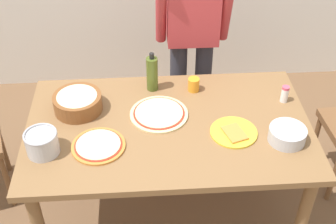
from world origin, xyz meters
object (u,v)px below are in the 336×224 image
object	(u,v)px
person_cook	(193,29)
olive_oil_bottle	(152,73)
steel_pot	(42,143)
dining_table	(169,136)
pizza_cooked_on_tray	(98,145)
salt_shaker	(285,94)
popcorn_bowl	(78,101)
pizza_raw_on_board	(159,114)
cup_orange	(194,84)
plate_with_slice	(234,132)
mixing_bowl_steel	(287,135)

from	to	relation	value
person_cook	olive_oil_bottle	distance (m)	0.51
olive_oil_bottle	steel_pot	distance (m)	0.79
dining_table	pizza_cooked_on_tray	size ratio (longest dim) A/B	5.55
salt_shaker	popcorn_bowl	bearing A→B (deg)	179.98
person_cook	pizza_raw_on_board	bearing A→B (deg)	-111.39
dining_table	cup_orange	bearing A→B (deg)	60.91
popcorn_bowl	steel_pot	xyz separation A→B (m)	(-0.15, -0.35, 0.00)
popcorn_bowl	salt_shaker	xyz separation A→B (m)	(1.22, -0.00, -0.01)
plate_with_slice	steel_pot	xyz separation A→B (m)	(-1.02, -0.08, 0.06)
person_cook	salt_shaker	world-z (taller)	person_cook
mixing_bowl_steel	olive_oil_bottle	world-z (taller)	olive_oil_bottle
pizza_raw_on_board	cup_orange	xyz separation A→B (m)	(0.22, 0.23, 0.03)
plate_with_slice	person_cook	bearing A→B (deg)	99.27
person_cook	olive_oil_bottle	world-z (taller)	person_cook
pizza_raw_on_board	salt_shaker	world-z (taller)	salt_shaker
dining_table	pizza_raw_on_board	xyz separation A→B (m)	(-0.05, 0.09, 0.10)
pizza_raw_on_board	plate_with_slice	distance (m)	0.44
person_cook	cup_orange	world-z (taller)	person_cook
person_cook	cup_orange	distance (m)	0.46
plate_with_slice	cup_orange	world-z (taller)	cup_orange
popcorn_bowl	cup_orange	distance (m)	0.71
mixing_bowl_steel	dining_table	bearing A→B (deg)	164.61
pizza_raw_on_board	popcorn_bowl	distance (m)	0.48
pizza_raw_on_board	olive_oil_bottle	bearing A→B (deg)	95.92
pizza_raw_on_board	pizza_cooked_on_tray	xyz separation A→B (m)	(-0.33, -0.24, 0.00)
pizza_cooked_on_tray	popcorn_bowl	bearing A→B (deg)	111.98
popcorn_bowl	mixing_bowl_steel	size ratio (longest dim) A/B	1.40
steel_pot	plate_with_slice	bearing A→B (deg)	4.29
steel_pot	person_cook	bearing A→B (deg)	46.66
cup_orange	person_cook	bearing A→B (deg)	85.20
popcorn_bowl	cup_orange	bearing A→B (deg)	11.91
pizza_cooked_on_tray	pizza_raw_on_board	bearing A→B (deg)	36.10
person_cook	mixing_bowl_steel	xyz separation A→B (m)	(0.41, -0.93, -0.14)
mixing_bowl_steel	salt_shaker	xyz separation A→B (m)	(0.08, 0.34, 0.01)
pizza_cooked_on_tray	mixing_bowl_steel	xyz separation A→B (m)	(1.01, -0.02, 0.03)
dining_table	olive_oil_bottle	size ratio (longest dim) A/B	6.25
dining_table	olive_oil_bottle	bearing A→B (deg)	102.42
dining_table	steel_pot	bearing A→B (deg)	-165.22
mixing_bowl_steel	steel_pot	distance (m)	1.29
olive_oil_bottle	mixing_bowl_steel	bearing A→B (deg)	-36.53
plate_with_slice	popcorn_bowl	size ratio (longest dim) A/B	0.93
pizza_cooked_on_tray	popcorn_bowl	size ratio (longest dim) A/B	1.03
mixing_bowl_steel	salt_shaker	world-z (taller)	salt_shaker
popcorn_bowl	dining_table	bearing A→B (deg)	-18.19
pizza_raw_on_board	plate_with_slice	world-z (taller)	plate_with_slice
plate_with_slice	dining_table	bearing A→B (deg)	164.22
pizza_cooked_on_tray	cup_orange	distance (m)	0.73
plate_with_slice	olive_oil_bottle	xyz separation A→B (m)	(-0.43, 0.45, 0.11)
salt_shaker	pizza_cooked_on_tray	bearing A→B (deg)	-163.32
pizza_raw_on_board	plate_with_slice	bearing A→B (deg)	-25.01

